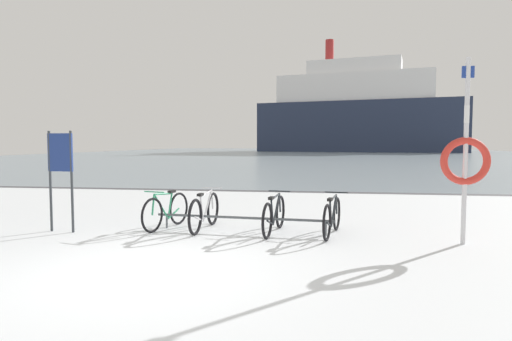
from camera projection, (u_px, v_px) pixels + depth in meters
ground at (303, 156)px, 59.11m from camera, size 80.00×132.00×0.08m
bike_rack at (243, 218)px, 8.59m from camera, size 3.62×0.33×0.31m
bicycle_0 at (166, 211)px, 8.93m from camera, size 0.55×1.61×0.81m
bicycle_1 at (205, 212)px, 8.79m from camera, size 0.46×1.79×0.82m
bicycle_2 at (274, 215)px, 8.45m from camera, size 0.46×1.74×0.79m
bicycle_3 at (332, 217)px, 8.24m from camera, size 0.51×1.69×0.79m
info_sign at (60, 163)px, 8.52m from camera, size 0.55×0.10×2.01m
rescue_post at (465, 158)px, 7.48m from camera, size 0.83×0.13×3.23m
ferry_ship at (357, 114)px, 81.26m from camera, size 38.64×16.49×21.27m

